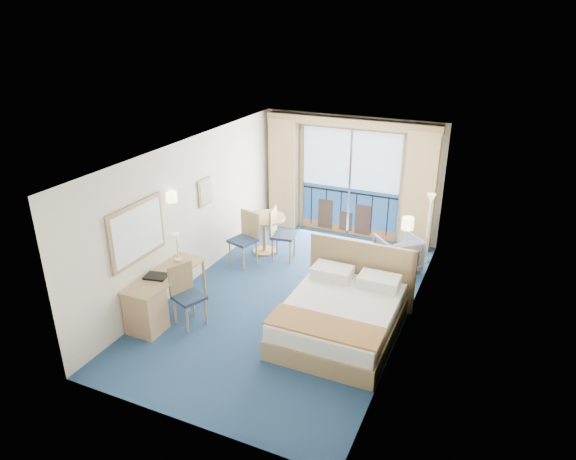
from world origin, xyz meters
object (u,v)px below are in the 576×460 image
object	(u,v)px
nightstand	(401,291)
desk_chair	(186,291)
bed	(341,315)
floor_lamp	(430,211)
armchair	(398,253)
table_chair_a	(279,231)
table_chair_b	(246,235)
round_table	(264,225)
desk	(150,304)

from	to	relation	value
nightstand	desk_chair	size ratio (longest dim) A/B	0.48
bed	floor_lamp	size ratio (longest dim) A/B	1.52
floor_lamp	nightstand	bearing A→B (deg)	-92.68
nightstand	armchair	bearing A→B (deg)	106.01
armchair	table_chair_a	size ratio (longest dim) A/B	0.71
table_chair_b	nightstand	bearing A→B (deg)	10.65
desk_chair	round_table	bearing A→B (deg)	22.73
round_table	table_chair_a	bearing A→B (deg)	-18.49
armchair	desk_chair	distance (m)	4.25
armchair	floor_lamp	size ratio (longest dim) A/B	0.53
nightstand	floor_lamp	distance (m)	2.01
desk	round_table	xyz separation A→B (m)	(0.40, 3.27, 0.19)
nightstand	desk_chair	bearing A→B (deg)	-146.74
nightstand	desk_chair	world-z (taller)	desk_chair
nightstand	desk	distance (m)	4.24
armchair	desk	world-z (taller)	desk
table_chair_b	desk	bearing A→B (deg)	-80.68
desk	round_table	size ratio (longest dim) A/B	1.81
desk	floor_lamp	bearing A→B (deg)	49.45
table_chair_b	round_table	bearing A→B (deg)	96.09
nightstand	floor_lamp	xyz separation A→B (m)	(0.09, 1.82, 0.86)
floor_lamp	table_chair_a	bearing A→B (deg)	-159.01
table_chair_a	armchair	bearing A→B (deg)	-88.05
desk_chair	floor_lamp	bearing A→B (deg)	-17.45
floor_lamp	round_table	distance (m)	3.36
nightstand	floor_lamp	world-z (taller)	floor_lamp
armchair	desk	xyz separation A→B (m)	(-3.15, -3.64, 0.07)
desk	table_chair_a	distance (m)	3.24
nightstand	desk	size ratio (longest dim) A/B	0.30
nightstand	bed	bearing A→B (deg)	-117.10
round_table	floor_lamp	bearing A→B (deg)	16.26
round_table	table_chair_b	size ratio (longest dim) A/B	0.82
armchair	table_chair_a	distance (m)	2.41
bed	armchair	xyz separation A→B (m)	(0.30, 2.55, 0.02)
round_table	bed	bearing A→B (deg)	-41.73
nightstand	armchair	size ratio (longest dim) A/B	0.63
bed	desk	world-z (taller)	bed
table_chair_b	table_chair_a	bearing A→B (deg)	58.02
desk_chair	table_chair_b	bearing A→B (deg)	25.46
desk	round_table	bearing A→B (deg)	83.01
nightstand	armchair	distance (m)	1.31
floor_lamp	table_chair_a	size ratio (longest dim) A/B	1.35
desk	table_chair_a	xyz separation A→B (m)	(0.81, 3.13, 0.19)
bed	nightstand	distance (m)	1.46
desk	desk_chair	bearing A→B (deg)	40.19
round_table	table_chair_b	world-z (taller)	table_chair_b
bed	table_chair_a	size ratio (longest dim) A/B	2.05
armchair	floor_lamp	bearing A→B (deg)	-171.76
round_table	table_chair_a	size ratio (longest dim) A/B	0.83
desk_chair	table_chair_a	world-z (taller)	table_chair_a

